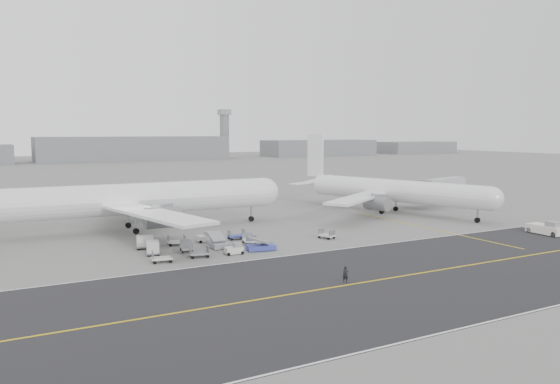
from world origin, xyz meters
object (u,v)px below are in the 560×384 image
airliner_a (133,199)px  control_tower (225,133)px  airliner_b (390,190)px  jet_bridge (442,186)px  pushback_tug (547,229)px  ground_crew_a (346,275)px

airliner_a → control_tower: bearing=-24.3°
airliner_b → jet_bridge: airliner_b is taller
control_tower → pushback_tug: 280.25m
control_tower → jet_bridge: bearing=-100.8°
control_tower → airliner_a: (-116.57, -237.85, -10.72)m
jet_bridge → airliner_a: bearing=164.7°
pushback_tug → jet_bridge: 36.45m
control_tower → airliner_a: size_ratio=0.56×
airliner_b → pushback_tug: size_ratio=5.72×
control_tower → airliner_b: 250.69m
airliner_a → airliner_b: 53.08m
airliner_b → ground_crew_a: bearing=-153.3°
airliner_a → pushback_tug: 70.21m
control_tower → airliner_b: size_ratio=0.68×
airliner_b → pushback_tug: bearing=-96.0°
control_tower → airliner_a: bearing=-116.1°
airliner_b → jet_bridge: size_ratio=2.64×
jet_bridge → control_tower: bearing=65.1°
jet_bridge → ground_crew_a: (-57.38, -42.63, -3.58)m
airliner_b → ground_crew_a: (-39.59, -39.83, -3.80)m
airliner_a → jet_bridge: (70.69, -1.54, -1.00)m
airliner_a → jet_bridge: 70.72m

